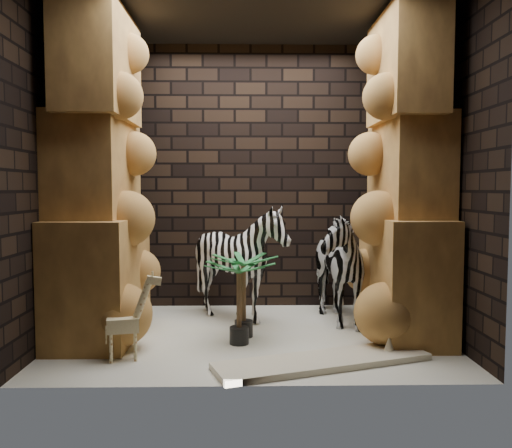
{
  "coord_description": "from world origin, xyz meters",
  "views": [
    {
      "loc": [
        -0.06,
        -4.78,
        1.37
      ],
      "look_at": [
        0.04,
        0.15,
        1.03
      ],
      "focal_mm": 36.61,
      "sensor_mm": 36.0,
      "label": 1
    }
  ],
  "objects_px": {
    "zebra_left": "(240,269)",
    "palm_front": "(244,295)",
    "zebra_right": "(329,257)",
    "surfboard": "(323,361)",
    "palm_back": "(239,302)",
    "giraffe_toy": "(123,316)"
  },
  "relations": [
    {
      "from": "giraffe_toy",
      "to": "palm_front",
      "type": "xyz_separation_m",
      "value": [
        0.95,
        0.66,
        0.03
      ]
    },
    {
      "from": "zebra_left",
      "to": "palm_back",
      "type": "height_order",
      "value": "zebra_left"
    },
    {
      "from": "palm_front",
      "to": "surfboard",
      "type": "relative_size",
      "value": 0.45
    },
    {
      "from": "giraffe_toy",
      "to": "surfboard",
      "type": "relative_size",
      "value": 0.42
    },
    {
      "from": "palm_back",
      "to": "surfboard",
      "type": "distance_m",
      "value": 0.93
    },
    {
      "from": "zebra_left",
      "to": "zebra_right",
      "type": "bearing_deg",
      "value": -0.81
    },
    {
      "from": "palm_front",
      "to": "palm_back",
      "type": "xyz_separation_m",
      "value": [
        -0.04,
        -0.22,
        -0.02
      ]
    },
    {
      "from": "zebra_right",
      "to": "surfboard",
      "type": "bearing_deg",
      "value": -111.63
    },
    {
      "from": "zebra_right",
      "to": "zebra_left",
      "type": "height_order",
      "value": "zebra_right"
    },
    {
      "from": "zebra_right",
      "to": "palm_front",
      "type": "height_order",
      "value": "zebra_right"
    },
    {
      "from": "palm_back",
      "to": "surfboard",
      "type": "relative_size",
      "value": 0.43
    },
    {
      "from": "palm_front",
      "to": "palm_back",
      "type": "relative_size",
      "value": 1.04
    },
    {
      "from": "zebra_left",
      "to": "palm_front",
      "type": "height_order",
      "value": "zebra_left"
    },
    {
      "from": "palm_front",
      "to": "palm_back",
      "type": "bearing_deg",
      "value": -99.88
    },
    {
      "from": "zebra_left",
      "to": "palm_front",
      "type": "distance_m",
      "value": 0.57
    },
    {
      "from": "palm_front",
      "to": "palm_back",
      "type": "distance_m",
      "value": 0.23
    },
    {
      "from": "zebra_left",
      "to": "palm_front",
      "type": "bearing_deg",
      "value": -85.5
    },
    {
      "from": "giraffe_toy",
      "to": "zebra_right",
      "type": "bearing_deg",
      "value": 20.06
    },
    {
      "from": "zebra_left",
      "to": "surfboard",
      "type": "relative_size",
      "value": 0.7
    },
    {
      "from": "giraffe_toy",
      "to": "palm_back",
      "type": "height_order",
      "value": "palm_back"
    },
    {
      "from": "palm_back",
      "to": "zebra_right",
      "type": "bearing_deg",
      "value": 39.6
    },
    {
      "from": "zebra_left",
      "to": "surfboard",
      "type": "distance_m",
      "value": 1.57
    }
  ]
}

